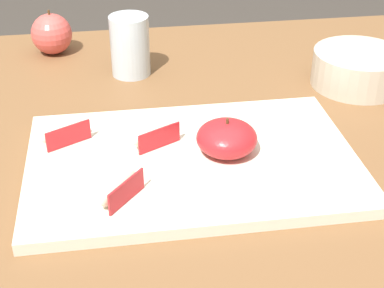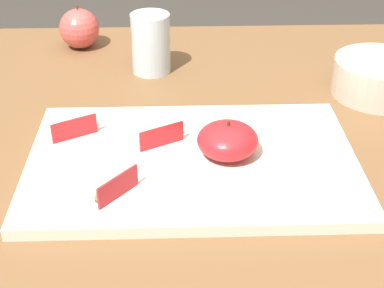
{
  "view_description": "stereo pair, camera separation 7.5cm",
  "coord_description": "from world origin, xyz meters",
  "px_view_note": "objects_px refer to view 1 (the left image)",
  "views": [
    {
      "loc": [
        -0.1,
        -0.73,
        1.21
      ],
      "look_at": [
        -0.0,
        -0.1,
        0.82
      ],
      "focal_mm": 54.03,
      "sensor_mm": 36.0,
      "label": 1
    },
    {
      "loc": [
        -0.02,
        -0.74,
        1.21
      ],
      "look_at": [
        -0.0,
        -0.1,
        0.82
      ],
      "focal_mm": 54.03,
      "sensor_mm": 36.0,
      "label": 2
    }
  ],
  "objects_px": {
    "cutting_board": "(192,162)",
    "apple_wedge_front": "(65,132)",
    "whole_apple_pink_lady": "(52,34)",
    "apple_wedge_back": "(119,188)",
    "ceramic_fruit_bowl": "(358,67)",
    "apple_half_skin_up": "(227,138)",
    "drinking_glass_water": "(130,46)",
    "apple_wedge_right": "(155,135)"
  },
  "relations": [
    {
      "from": "apple_half_skin_up",
      "to": "apple_wedge_front",
      "type": "bearing_deg",
      "value": 164.32
    },
    {
      "from": "cutting_board",
      "to": "apple_half_skin_up",
      "type": "distance_m",
      "value": 0.06
    },
    {
      "from": "cutting_board",
      "to": "apple_half_skin_up",
      "type": "xyz_separation_m",
      "value": [
        0.05,
        0.0,
        0.03
      ]
    },
    {
      "from": "whole_apple_pink_lady",
      "to": "apple_half_skin_up",
      "type": "bearing_deg",
      "value": -59.22
    },
    {
      "from": "apple_wedge_back",
      "to": "apple_wedge_right",
      "type": "xyz_separation_m",
      "value": [
        0.05,
        0.12,
        0.0
      ]
    },
    {
      "from": "apple_wedge_back",
      "to": "whole_apple_pink_lady",
      "type": "xyz_separation_m",
      "value": [
        -0.1,
        0.5,
        0.01
      ]
    },
    {
      "from": "cutting_board",
      "to": "apple_wedge_right",
      "type": "bearing_deg",
      "value": 139.18
    },
    {
      "from": "apple_half_skin_up",
      "to": "ceramic_fruit_bowl",
      "type": "relative_size",
      "value": 0.53
    },
    {
      "from": "apple_half_skin_up",
      "to": "apple_wedge_right",
      "type": "xyz_separation_m",
      "value": [
        -0.09,
        0.04,
        -0.01
      ]
    },
    {
      "from": "cutting_board",
      "to": "drinking_glass_water",
      "type": "bearing_deg",
      "value": 101.35
    },
    {
      "from": "apple_wedge_back",
      "to": "apple_wedge_right",
      "type": "relative_size",
      "value": 0.94
    },
    {
      "from": "ceramic_fruit_bowl",
      "to": "apple_wedge_back",
      "type": "bearing_deg",
      "value": -145.55
    },
    {
      "from": "apple_wedge_back",
      "to": "ceramic_fruit_bowl",
      "type": "relative_size",
      "value": 0.44
    },
    {
      "from": "apple_wedge_front",
      "to": "whole_apple_pink_lady",
      "type": "bearing_deg",
      "value": 95.75
    },
    {
      "from": "apple_half_skin_up",
      "to": "apple_wedge_front",
      "type": "height_order",
      "value": "apple_half_skin_up"
    },
    {
      "from": "cutting_board",
      "to": "apple_wedge_right",
      "type": "xyz_separation_m",
      "value": [
        -0.05,
        0.04,
        0.02
      ]
    },
    {
      "from": "whole_apple_pink_lady",
      "to": "drinking_glass_water",
      "type": "relative_size",
      "value": 0.8
    },
    {
      "from": "apple_wedge_front",
      "to": "ceramic_fruit_bowl",
      "type": "relative_size",
      "value": 0.46
    },
    {
      "from": "apple_wedge_back",
      "to": "apple_wedge_right",
      "type": "height_order",
      "value": "same"
    },
    {
      "from": "apple_half_skin_up",
      "to": "drinking_glass_water",
      "type": "relative_size",
      "value": 0.77
    },
    {
      "from": "apple_half_skin_up",
      "to": "cutting_board",
      "type": "bearing_deg",
      "value": -175.14
    },
    {
      "from": "cutting_board",
      "to": "ceramic_fruit_bowl",
      "type": "relative_size",
      "value": 2.82
    },
    {
      "from": "apple_wedge_back",
      "to": "apple_wedge_front",
      "type": "distance_m",
      "value": 0.16
    },
    {
      "from": "apple_half_skin_up",
      "to": "drinking_glass_water",
      "type": "height_order",
      "value": "drinking_glass_water"
    },
    {
      "from": "apple_half_skin_up",
      "to": "drinking_glass_water",
      "type": "distance_m",
      "value": 0.32
    },
    {
      "from": "apple_wedge_back",
      "to": "apple_half_skin_up",
      "type": "bearing_deg",
      "value": 29.07
    },
    {
      "from": "cutting_board",
      "to": "whole_apple_pink_lady",
      "type": "bearing_deg",
      "value": 115.59
    },
    {
      "from": "whole_apple_pink_lady",
      "to": "ceramic_fruit_bowl",
      "type": "height_order",
      "value": "whole_apple_pink_lady"
    },
    {
      "from": "cutting_board",
      "to": "apple_wedge_front",
      "type": "xyz_separation_m",
      "value": [
        -0.17,
        0.06,
        0.02
      ]
    },
    {
      "from": "apple_half_skin_up",
      "to": "apple_wedge_back",
      "type": "bearing_deg",
      "value": -150.93
    },
    {
      "from": "cutting_board",
      "to": "whole_apple_pink_lady",
      "type": "relative_size",
      "value": 5.16
    },
    {
      "from": "whole_apple_pink_lady",
      "to": "cutting_board",
      "type": "bearing_deg",
      "value": -64.41
    },
    {
      "from": "whole_apple_pink_lady",
      "to": "drinking_glass_water",
      "type": "height_order",
      "value": "drinking_glass_water"
    },
    {
      "from": "apple_wedge_back",
      "to": "apple_wedge_front",
      "type": "xyz_separation_m",
      "value": [
        -0.07,
        0.14,
        0.0
      ]
    },
    {
      "from": "apple_half_skin_up",
      "to": "whole_apple_pink_lady",
      "type": "height_order",
      "value": "whole_apple_pink_lady"
    },
    {
      "from": "cutting_board",
      "to": "ceramic_fruit_bowl",
      "type": "distance_m",
      "value": 0.38
    },
    {
      "from": "apple_half_skin_up",
      "to": "whole_apple_pink_lady",
      "type": "xyz_separation_m",
      "value": [
        -0.25,
        0.42,
        -0.0
      ]
    },
    {
      "from": "apple_wedge_back",
      "to": "drinking_glass_water",
      "type": "height_order",
      "value": "drinking_glass_water"
    },
    {
      "from": "cutting_board",
      "to": "ceramic_fruit_bowl",
      "type": "xyz_separation_m",
      "value": [
        0.31,
        0.21,
        0.02
      ]
    },
    {
      "from": "apple_half_skin_up",
      "to": "ceramic_fruit_bowl",
      "type": "height_order",
      "value": "apple_half_skin_up"
    },
    {
      "from": "apple_wedge_back",
      "to": "apple_wedge_right",
      "type": "bearing_deg",
      "value": 65.29
    },
    {
      "from": "ceramic_fruit_bowl",
      "to": "apple_half_skin_up",
      "type": "bearing_deg",
      "value": -142.87
    }
  ]
}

